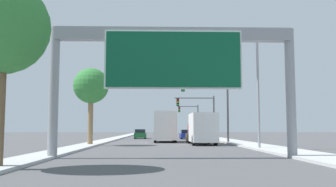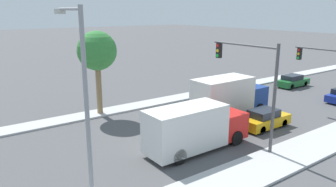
{
  "view_description": "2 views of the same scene",
  "coord_description": "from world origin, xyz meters",
  "px_view_note": "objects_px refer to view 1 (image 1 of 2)",
  "views": [
    {
      "loc": [
        -0.85,
        -2.22,
        1.6
      ],
      "look_at": [
        0.0,
        28.26,
        4.43
      ],
      "focal_mm": 40.0,
      "sensor_mm": 36.0,
      "label": 1
    },
    {
      "loc": [
        18.45,
        21.48,
        8.86
      ],
      "look_at": [
        -1.86,
        36.27,
        2.43
      ],
      "focal_mm": 35.0,
      "sensor_mm": 36.0,
      "label": 2
    }
  ],
  "objects_px": {
    "traffic_light_far_intersection": "(191,115)",
    "palm_tree_background": "(91,87)",
    "traffic_light_mid_block": "(201,110)",
    "palm_tree_foreground": "(1,28)",
    "car_mid_left": "(140,134)",
    "car_mid_right": "(187,135)",
    "sign_gantry": "(173,59)",
    "truck_box_secondary": "(165,127)",
    "truck_box_primary": "(202,129)",
    "street_lamp_right": "(254,80)",
    "car_near_right": "(195,136)",
    "traffic_light_near_intersection": "(213,99)"
  },
  "relations": [
    {
      "from": "car_mid_left",
      "to": "traffic_light_mid_block",
      "type": "distance_m",
      "value": 11.99
    },
    {
      "from": "truck_box_primary",
      "to": "traffic_light_mid_block",
      "type": "height_order",
      "value": "traffic_light_mid_block"
    },
    {
      "from": "car_mid_right",
      "to": "car_near_right",
      "type": "bearing_deg",
      "value": -90.0
    },
    {
      "from": "truck_box_primary",
      "to": "car_mid_left",
      "type": "bearing_deg",
      "value": 108.19
    },
    {
      "from": "car_mid_left",
      "to": "palm_tree_foreground",
      "type": "distance_m",
      "value": 43.5
    },
    {
      "from": "car_mid_right",
      "to": "palm_tree_background",
      "type": "xyz_separation_m",
      "value": [
        -10.58,
        -21.32,
        4.82
      ]
    },
    {
      "from": "traffic_light_far_intersection",
      "to": "car_mid_left",
      "type": "bearing_deg",
      "value": -126.36
    },
    {
      "from": "car_mid_left",
      "to": "street_lamp_right",
      "type": "relative_size",
      "value": 0.49
    },
    {
      "from": "sign_gantry",
      "to": "traffic_light_near_intersection",
      "type": "xyz_separation_m",
      "value": [
        5.12,
        20.12,
        -0.65
      ]
    },
    {
      "from": "palm_tree_background",
      "to": "street_lamp_right",
      "type": "xyz_separation_m",
      "value": [
        13.62,
        -6.69,
        -0.15
      ]
    },
    {
      "from": "truck_box_secondary",
      "to": "palm_tree_background",
      "type": "relative_size",
      "value": 0.98
    },
    {
      "from": "car_near_right",
      "to": "traffic_light_near_intersection",
      "type": "height_order",
      "value": "traffic_light_near_intersection"
    },
    {
      "from": "car_near_right",
      "to": "palm_tree_background",
      "type": "distance_m",
      "value": 14.6
    },
    {
      "from": "truck_box_secondary",
      "to": "truck_box_primary",
      "type": "bearing_deg",
      "value": -62.46
    },
    {
      "from": "truck_box_primary",
      "to": "traffic_light_mid_block",
      "type": "relative_size",
      "value": 1.23
    },
    {
      "from": "car_mid_right",
      "to": "palm_tree_background",
      "type": "bearing_deg",
      "value": -116.4
    },
    {
      "from": "traffic_light_mid_block",
      "to": "palm_tree_background",
      "type": "distance_m",
      "value": 19.49
    },
    {
      "from": "car_mid_right",
      "to": "palm_tree_foreground",
      "type": "relative_size",
      "value": 0.59
    },
    {
      "from": "traffic_light_mid_block",
      "to": "palm_tree_foreground",
      "type": "height_order",
      "value": "palm_tree_foreground"
    },
    {
      "from": "car_mid_right",
      "to": "traffic_light_near_intersection",
      "type": "height_order",
      "value": "traffic_light_near_intersection"
    },
    {
      "from": "traffic_light_mid_block",
      "to": "street_lamp_right",
      "type": "relative_size",
      "value": 0.66
    },
    {
      "from": "traffic_light_near_intersection",
      "to": "palm_tree_foreground",
      "type": "height_order",
      "value": "palm_tree_foreground"
    },
    {
      "from": "traffic_light_near_intersection",
      "to": "palm_tree_foreground",
      "type": "xyz_separation_m",
      "value": [
        -12.27,
        -25.3,
        0.88
      ]
    },
    {
      "from": "car_near_right",
      "to": "car_mid_right",
      "type": "distance_m",
      "value": 12.47
    },
    {
      "from": "sign_gantry",
      "to": "street_lamp_right",
      "type": "bearing_deg",
      "value": 51.36
    },
    {
      "from": "traffic_light_mid_block",
      "to": "street_lamp_right",
      "type": "bearing_deg",
      "value": -85.91
    },
    {
      "from": "car_near_right",
      "to": "car_mid_left",
      "type": "relative_size",
      "value": 0.96
    },
    {
      "from": "traffic_light_mid_block",
      "to": "street_lamp_right",
      "type": "height_order",
      "value": "street_lamp_right"
    },
    {
      "from": "traffic_light_far_intersection",
      "to": "truck_box_secondary",
      "type": "bearing_deg",
      "value": -101.6
    },
    {
      "from": "traffic_light_mid_block",
      "to": "car_mid_right",
      "type": "bearing_deg",
      "value": 103.58
    },
    {
      "from": "palm_tree_background",
      "to": "palm_tree_foreground",
      "type": "bearing_deg",
      "value": -90.19
    },
    {
      "from": "car_near_right",
      "to": "car_mid_right",
      "type": "xyz_separation_m",
      "value": [
        0.0,
        12.47,
        -0.05
      ]
    },
    {
      "from": "sign_gantry",
      "to": "palm_tree_foreground",
      "type": "relative_size",
      "value": 1.76
    },
    {
      "from": "sign_gantry",
      "to": "traffic_light_mid_block",
      "type": "height_order",
      "value": "sign_gantry"
    },
    {
      "from": "street_lamp_right",
      "to": "traffic_light_mid_block",
      "type": "bearing_deg",
      "value": 94.09
    },
    {
      "from": "traffic_light_mid_block",
      "to": "palm_tree_foreground",
      "type": "bearing_deg",
      "value": -108.94
    },
    {
      "from": "sign_gantry",
      "to": "truck_box_primary",
      "type": "distance_m",
      "value": 17.38
    },
    {
      "from": "truck_box_secondary",
      "to": "traffic_light_near_intersection",
      "type": "xyz_separation_m",
      "value": [
        5.12,
        -3.17,
        2.98
      ]
    },
    {
      "from": "traffic_light_far_intersection",
      "to": "street_lamp_right",
      "type": "height_order",
      "value": "street_lamp_right"
    },
    {
      "from": "car_near_right",
      "to": "truck_box_primary",
      "type": "xyz_separation_m",
      "value": [
        0.0,
        -7.13,
        0.84
      ]
    },
    {
      "from": "car_mid_left",
      "to": "truck_box_secondary",
      "type": "xyz_separation_m",
      "value": [
        3.5,
        -14.59,
        1.07
      ]
    },
    {
      "from": "truck_box_primary",
      "to": "street_lamp_right",
      "type": "height_order",
      "value": "street_lamp_right"
    },
    {
      "from": "car_mid_right",
      "to": "street_lamp_right",
      "type": "height_order",
      "value": "street_lamp_right"
    },
    {
      "from": "sign_gantry",
      "to": "traffic_light_far_intersection",
      "type": "bearing_deg",
      "value": 83.73
    },
    {
      "from": "traffic_light_far_intersection",
      "to": "palm_tree_background",
      "type": "distance_m",
      "value": 37.46
    },
    {
      "from": "palm_tree_background",
      "to": "car_mid_right",
      "type": "bearing_deg",
      "value": 63.6
    },
    {
      "from": "traffic_light_mid_block",
      "to": "car_near_right",
      "type": "bearing_deg",
      "value": -102.89
    },
    {
      "from": "palm_tree_background",
      "to": "street_lamp_right",
      "type": "height_order",
      "value": "street_lamp_right"
    },
    {
      "from": "car_mid_right",
      "to": "sign_gantry",
      "type": "bearing_deg",
      "value": -95.52
    },
    {
      "from": "car_mid_left",
      "to": "traffic_light_far_intersection",
      "type": "distance_m",
      "value": 15.56
    }
  ]
}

